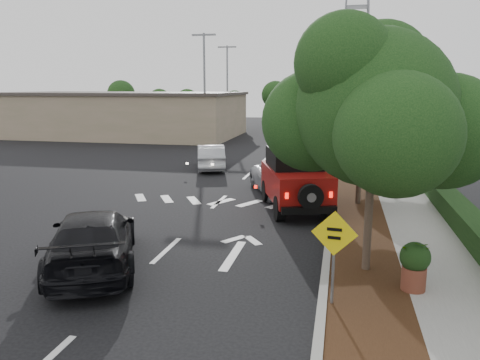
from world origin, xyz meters
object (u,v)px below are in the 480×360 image
(black_suv_oncoming, at_px, (93,239))
(silver_suv_ahead, at_px, (284,179))
(red_jeep, at_px, (294,179))
(speed_hump_sign, at_px, (334,245))

(black_suv_oncoming, bearing_deg, silver_suv_ahead, -136.90)
(silver_suv_ahead, relative_size, black_suv_oncoming, 0.94)
(red_jeep, bearing_deg, black_suv_oncoming, -140.54)
(red_jeep, bearing_deg, silver_suv_ahead, 87.71)
(silver_suv_ahead, xyz_separation_m, speed_hump_sign, (2.34, -10.60, 0.75))
(black_suv_oncoming, bearing_deg, red_jeep, -147.06)
(silver_suv_ahead, height_order, speed_hump_sign, speed_hump_sign)
(red_jeep, xyz_separation_m, silver_suv_ahead, (-0.67, 2.34, -0.51))
(black_suv_oncoming, height_order, speed_hump_sign, speed_hump_sign)
(black_suv_oncoming, bearing_deg, speed_hump_sign, 145.29)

